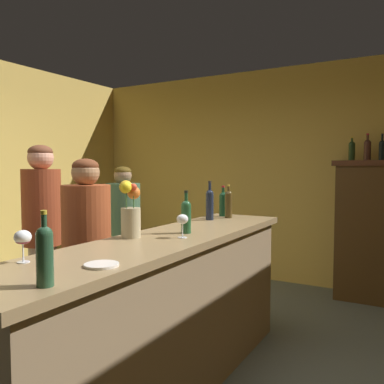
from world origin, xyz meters
name	(u,v)px	position (x,y,z in m)	size (l,w,h in m)	color
floor	(116,374)	(0.00, 0.00, 0.00)	(7.60, 7.60, 0.00)	slate
wall_back	(260,175)	(0.00, 2.98, 1.39)	(5.15, 0.12, 2.78)	gold
bar_counter	(165,316)	(0.46, -0.04, 0.53)	(0.62, 2.76, 1.05)	#886F50
display_cabinet	(381,229)	(1.52, 2.68, 0.82)	(1.00, 0.43, 1.58)	#4A3116
wine_bottle_merlot	(228,203)	(0.40, 1.08, 1.18)	(0.07, 0.07, 0.30)	#443517
wine_bottle_syrah	(223,203)	(0.30, 1.17, 1.17)	(0.07, 0.07, 0.28)	#143B21
wine_bottle_pinot	(210,203)	(0.32, 0.87, 1.19)	(0.07, 0.07, 0.34)	#1A2334
wine_bottle_riesling	(45,253)	(0.66, -1.16, 1.18)	(0.06, 0.06, 0.29)	#254930
wine_bottle_rose	(186,215)	(0.50, 0.17, 1.18)	(0.07, 0.07, 0.29)	#214F2B
wine_glass_front	(23,239)	(0.25, -0.94, 1.16)	(0.08, 0.08, 0.16)	white
wine_glass_mid	(182,220)	(0.57, 0.01, 1.16)	(0.07, 0.07, 0.15)	white
flower_arrangement	(130,211)	(0.27, -0.16, 1.22)	(0.15, 0.14, 0.37)	tan
cheese_plate	(102,265)	(0.63, -0.81, 1.06)	(0.16, 0.16, 0.01)	white
display_bottle_left	(352,150)	(1.20, 2.68, 1.70)	(0.07, 0.07, 0.27)	#20371A
display_bottle_midleft	(367,149)	(1.36, 2.68, 1.71)	(0.08, 0.08, 0.30)	#4C2920
display_bottle_center	(382,149)	(1.51, 2.68, 1.70)	(0.07, 0.07, 0.29)	black
patron_by_cabinet	(42,235)	(-0.81, 0.05, 0.95)	(0.31, 0.31, 1.68)	#B39E93
patron_near_entrance	(87,254)	(-0.25, -0.01, 0.86)	(0.36, 0.36, 1.57)	#B0B097
patron_tall	(123,228)	(-0.98, 1.29, 0.82)	(0.38, 0.38, 1.51)	#A39685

